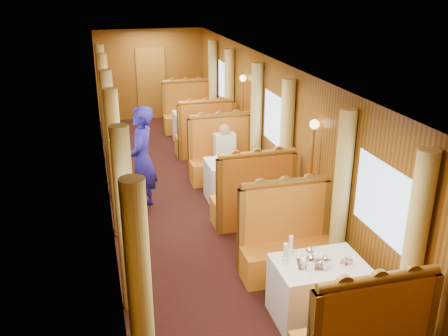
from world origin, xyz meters
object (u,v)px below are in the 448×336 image
object	(u,v)px
table_far	(196,127)
banquette_far_fwd	(205,138)
teapot_left	(311,265)
table_near	(318,290)
teapot_back	(309,256)
table_mid	(236,180)
banquette_near_aft	(286,245)
banquette_mid_fwd	(253,201)
rose_vase_far	(195,105)
rose_vase_mid	(235,152)
passenger	(225,148)
steward	(142,160)
tea_tray	(312,265)
banquette_mid_aft	(222,159)
banquette_far_aft	(188,115)
teapot_right	(325,264)
fruit_plate	(346,262)

from	to	relation	value
table_far	banquette_far_fwd	xyz separation A→B (m)	(0.00, -1.01, 0.05)
teapot_left	table_near	bearing A→B (deg)	49.45
table_near	teapot_back	world-z (taller)	teapot_back
table_near	table_far	size ratio (longest dim) A/B	1.00
table_mid	banquette_far_fwd	xyz separation A→B (m)	(0.00, 2.49, 0.05)
banquette_near_aft	table_far	xyz separation A→B (m)	(0.00, 5.99, -0.05)
banquette_mid_fwd	banquette_near_aft	bearing A→B (deg)	-90.00
teapot_back	rose_vase_far	world-z (taller)	rose_vase_far
rose_vase_mid	passenger	bearing A→B (deg)	88.03
steward	passenger	bearing A→B (deg)	131.15
teapot_back	steward	world-z (taller)	steward
teapot_left	tea_tray	bearing A→B (deg)	70.86
banquette_far_fwd	teapot_left	world-z (taller)	banquette_far_fwd
banquette_mid_fwd	banquette_mid_aft	distance (m)	2.03
table_mid	table_far	world-z (taller)	same
banquette_near_aft	table_far	world-z (taller)	banquette_near_aft
banquette_far_fwd	table_near	bearing A→B (deg)	-90.00
banquette_near_aft	table_mid	world-z (taller)	banquette_near_aft
banquette_far_aft	rose_vase_far	xyz separation A→B (m)	(0.00, -0.99, 0.50)
banquette_mid_aft	teapot_right	distance (m)	4.67
fruit_plate	rose_vase_mid	distance (m)	3.61
table_near	table_far	distance (m)	7.00
tea_tray	teapot_back	xyz separation A→B (m)	(0.00, 0.10, 0.06)
banquette_mid_aft	table_far	world-z (taller)	banquette_mid_aft
banquette_far_fwd	steward	distance (m)	3.03
table_far	teapot_right	world-z (taller)	teapot_right
steward	table_far	bearing A→B (deg)	171.22
banquette_near_aft	tea_tray	bearing A→B (deg)	-95.93
tea_tray	fruit_plate	size ratio (longest dim) A/B	1.47
teapot_left	steward	world-z (taller)	steward
table_near	table_far	bearing A→B (deg)	90.00
banquette_near_aft	teapot_right	bearing A→B (deg)	-90.25
rose_vase_mid	table_mid	bearing A→B (deg)	5.99
banquette_far_fwd	fruit_plate	xyz separation A→B (m)	(0.29, -6.08, 0.35)
banquette_near_aft	steward	bearing A→B (deg)	123.70
table_mid	passenger	world-z (taller)	passenger
table_mid	banquette_near_aft	bearing A→B (deg)	-90.00
teapot_right	fruit_plate	world-z (taller)	teapot_right
fruit_plate	teapot_right	bearing A→B (deg)	-172.13
banquette_mid_aft	banquette_far_aft	size ratio (longest dim) A/B	1.00
table_near	banquette_near_aft	bearing A→B (deg)	90.00
teapot_left	table_mid	bearing A→B (deg)	102.65
teapot_back	rose_vase_mid	distance (m)	3.43
table_near	rose_vase_mid	bearing A→B (deg)	90.43
teapot_right	passenger	distance (m)	4.40
table_mid	banquette_mid_aft	bearing A→B (deg)	90.00
banquette_far_aft	banquette_mid_fwd	bearing A→B (deg)	-90.00
rose_vase_far	steward	bearing A→B (deg)	-115.28
banquette_mid_aft	banquette_far_fwd	size ratio (longest dim) A/B	1.00
tea_tray	teapot_right	bearing A→B (deg)	-47.27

